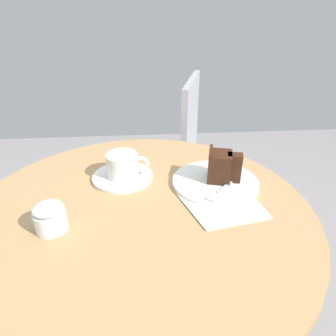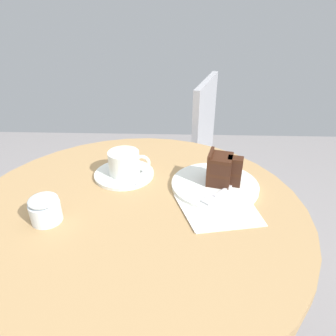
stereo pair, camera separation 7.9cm
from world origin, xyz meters
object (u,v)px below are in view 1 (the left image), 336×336
cake_slice (222,167)px  fork (221,190)px  cake_plate (215,182)px  sugar_pot (50,217)px  coffee_cup (123,164)px  napkin (222,203)px  cafe_chair (170,156)px  teaspoon (140,179)px  saucer (123,177)px

cake_slice → fork: size_ratio=0.78×
cake_plate → sugar_pot: (-0.38, -0.15, 0.03)m
coffee_cup → napkin: size_ratio=0.56×
cake_plate → cafe_chair: (-0.07, 0.58, -0.21)m
teaspoon → sugar_pot: sugar_pot is taller
napkin → saucer: bearing=149.8°
napkin → sugar_pot: bearing=-170.9°
napkin → cafe_chair: (-0.07, 0.67, -0.21)m
teaspoon → sugar_pot: 0.26m
cake_plate → napkin: cake_plate is taller
cake_slice → coffee_cup: bearing=169.6°
napkin → cafe_chair: 0.70m
teaspoon → cake_plate: size_ratio=0.46×
saucer → cafe_chair: 0.59m
sugar_pot → fork: bearing=14.3°
saucer → cake_slice: size_ratio=1.76×
fork → cafe_chair: cafe_chair is taller
teaspoon → sugar_pot: (-0.19, -0.17, 0.02)m
cake_slice → cafe_chair: (-0.09, 0.57, -0.26)m
fork → cafe_chair: bearing=-130.7°
coffee_cup → cake_plate: 0.25m
fork → cake_slice: bearing=-148.2°
cake_plate → cake_slice: size_ratio=2.41×
saucer → napkin: 0.28m
teaspoon → saucer: bearing=-114.1°
saucer → sugar_pot: size_ratio=2.47×
cake_plate → fork: (0.00, -0.05, 0.01)m
saucer → cake_plate: size_ratio=0.73×
cake_slice → cafe_chair: size_ratio=0.11×
napkin → fork: bearing=79.5°
cake_plate → cafe_chair: 0.62m
cake_plate → saucer: bearing=168.3°
teaspoon → cake_plate: bearing=89.8°
cake_slice → napkin: cake_slice is taller
cafe_chair → teaspoon: bearing=3.5°
coffee_cup → teaspoon: 0.06m
fork → napkin: size_ratio=0.59×
saucer → napkin: saucer is taller
napkin → coffee_cup: bearing=149.6°
teaspoon → fork: 0.21m
teaspoon → napkin: size_ratio=0.51×
cake_slice → napkin: (-0.02, -0.09, -0.05)m
napkin → cake_slice: bearing=79.4°
cafe_chair → sugar_pot: bearing=-6.9°
teaspoon → napkin: bearing=66.1°
saucer → cafe_chair: bearing=71.7°
saucer → fork: size_ratio=1.36×
coffee_cup → fork: 0.27m
cake_slice → napkin: size_ratio=0.46×
saucer → napkin: size_ratio=0.80×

